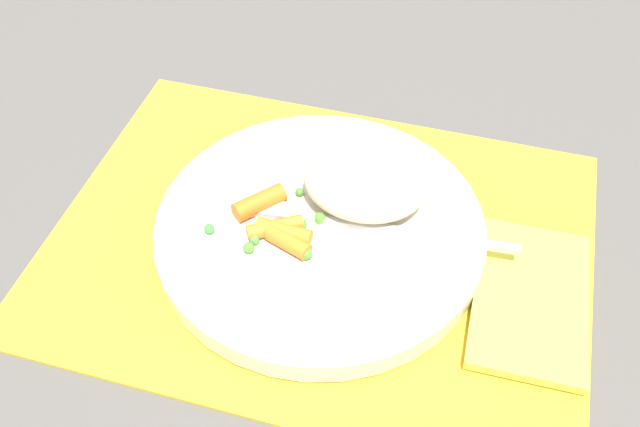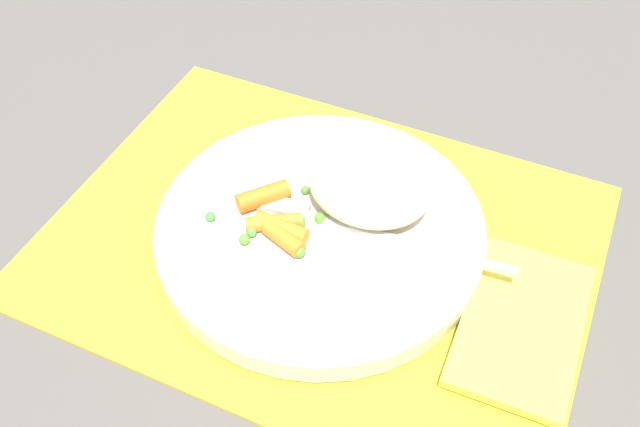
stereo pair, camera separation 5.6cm
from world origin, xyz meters
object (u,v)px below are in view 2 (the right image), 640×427
plate (320,230)px  rice_mound (370,187)px  fork (353,229)px  napkin (522,324)px  carrot_portion (273,219)px

plate → rice_mound: bearing=-128.5°
fork → napkin: (-0.14, 0.02, -0.02)m
plate → carrot_portion: bearing=28.8°
carrot_portion → rice_mound: bearing=-138.8°
plate → napkin: bearing=174.0°
carrot_portion → napkin: 0.20m
plate → rice_mound: 0.05m
carrot_portion → fork: size_ratio=0.35×
plate → fork: size_ratio=1.23×
rice_mound → fork: size_ratio=0.47×
carrot_portion → fork: carrot_portion is taller
fork → carrot_portion: bearing=18.2°
napkin → plate: bearing=-6.0°
plate → carrot_portion: 0.04m
rice_mound → carrot_portion: (0.06, 0.05, -0.01)m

